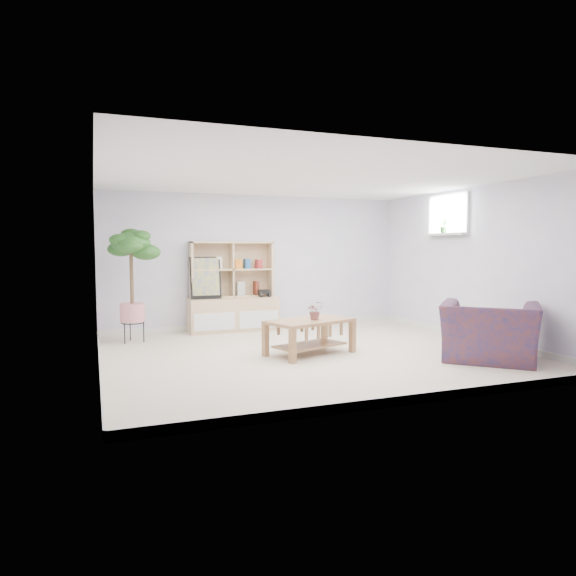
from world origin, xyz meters
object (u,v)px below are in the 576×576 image
object	(u,v)px
storage_unit	(233,287)
armchair	(489,328)
coffee_table	(310,337)
floor_tree	(132,286)

from	to	relation	value
storage_unit	armchair	xyz separation A→B (m)	(2.44, -3.52, -0.35)
storage_unit	coffee_table	world-z (taller)	storage_unit
coffee_table	armchair	xyz separation A→B (m)	(1.98, -1.22, 0.19)
floor_tree	coffee_table	bearing A→B (deg)	-39.14
coffee_table	floor_tree	size ratio (longest dim) A/B	0.66
storage_unit	armchair	size ratio (longest dim) A/B	1.34
storage_unit	armchair	bearing A→B (deg)	-55.22
floor_tree	armchair	bearing A→B (deg)	-35.74
storage_unit	floor_tree	xyz separation A→B (m)	(-1.73, -0.51, 0.10)
storage_unit	armchair	world-z (taller)	storage_unit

